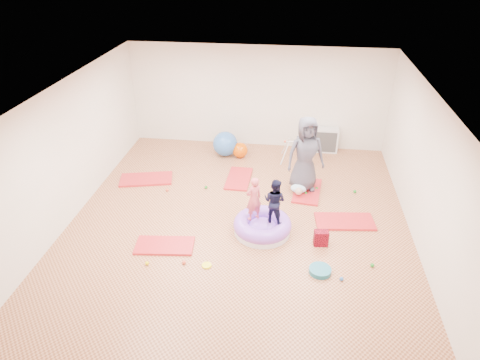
# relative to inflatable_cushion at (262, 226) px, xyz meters

# --- Properties ---
(room) EXTENTS (7.01, 8.01, 2.81)m
(room) POSITION_rel_inflatable_cushion_xyz_m (-0.52, 0.18, 1.26)
(room) COLOR tan
(room) RESTS_ON ground
(gym_mat_front_left) EXTENTS (1.17, 0.67, 0.05)m
(gym_mat_front_left) POSITION_rel_inflatable_cushion_xyz_m (-1.83, -0.72, -0.12)
(gym_mat_front_left) COLOR red
(gym_mat_front_left) RESTS_ON ground
(gym_mat_mid_left) EXTENTS (1.36, 0.90, 0.05)m
(gym_mat_mid_left) POSITION_rel_inflatable_cushion_xyz_m (-3.01, 1.74, -0.12)
(gym_mat_mid_left) COLOR red
(gym_mat_mid_left) RESTS_ON ground
(gym_mat_center_back) EXTENTS (0.59, 1.13, 0.05)m
(gym_mat_center_back) POSITION_rel_inflatable_cushion_xyz_m (-0.75, 2.07, -0.12)
(gym_mat_center_back) COLOR red
(gym_mat_center_back) RESTS_ON ground
(gym_mat_right) EXTENTS (1.27, 0.73, 0.05)m
(gym_mat_right) POSITION_rel_inflatable_cushion_xyz_m (1.69, 0.55, -0.12)
(gym_mat_right) COLOR red
(gym_mat_right) RESTS_ON ground
(gym_mat_rear_right) EXTENTS (0.72, 1.24, 0.05)m
(gym_mat_rear_right) POSITION_rel_inflatable_cushion_xyz_m (0.91, 1.70, -0.12)
(gym_mat_rear_right) COLOR red
(gym_mat_rear_right) RESTS_ON ground
(inflatable_cushion) EXTENTS (1.17, 1.17, 0.37)m
(inflatable_cushion) POSITION_rel_inflatable_cushion_xyz_m (0.00, 0.00, 0.00)
(inflatable_cushion) COLOR white
(inflatable_cushion) RESTS_ON ground
(child_pink) EXTENTS (0.41, 0.38, 0.94)m
(child_pink) POSITION_rel_inflatable_cushion_xyz_m (-0.19, 0.03, 0.67)
(child_pink) COLOR #D24F5A
(child_pink) RESTS_ON inflatable_cushion
(child_navy) EXTENTS (0.56, 0.51, 0.94)m
(child_navy) POSITION_rel_inflatable_cushion_xyz_m (0.22, -0.00, 0.67)
(child_navy) COLOR black
(child_navy) RESTS_ON inflatable_cushion
(adult_caregiver) EXTENTS (1.00, 0.80, 1.77)m
(adult_caregiver) POSITION_rel_inflatable_cushion_xyz_m (0.81, 1.78, 0.79)
(adult_caregiver) COLOR #41414E
(adult_caregiver) RESTS_ON gym_mat_rear_right
(infant) EXTENTS (0.37, 0.38, 0.22)m
(infant) POSITION_rel_inflatable_cushion_xyz_m (0.71, 1.52, 0.02)
(infant) COLOR #B0DCF2
(infant) RESTS_ON gym_mat_rear_right
(ball_pit_balls) EXTENTS (4.49, 3.27, 0.07)m
(ball_pit_balls) POSITION_rel_inflatable_cushion_xyz_m (0.11, 0.54, -0.11)
(ball_pit_balls) COLOR #EC5737
(ball_pit_balls) RESTS_ON ground
(exercise_ball_blue) EXTENTS (0.67, 0.67, 0.67)m
(exercise_ball_blue) POSITION_rel_inflatable_cushion_xyz_m (-1.30, 3.37, 0.19)
(exercise_ball_blue) COLOR #3167B6
(exercise_ball_blue) RESTS_ON ground
(exercise_ball_orange) EXTENTS (0.41, 0.41, 0.41)m
(exercise_ball_orange) POSITION_rel_inflatable_cushion_xyz_m (-0.88, 3.29, 0.06)
(exercise_ball_orange) COLOR #DE5400
(exercise_ball_orange) RESTS_ON ground
(infant_play_gym) EXTENTS (0.74, 0.70, 0.57)m
(infant_play_gym) POSITION_rel_inflatable_cushion_xyz_m (0.58, 3.26, 0.23)
(infant_play_gym) COLOR silver
(infant_play_gym) RESTS_ON ground
(cube_shelf) EXTENTS (0.67, 0.33, 0.67)m
(cube_shelf) POSITION_rel_inflatable_cushion_xyz_m (1.40, 3.97, 0.19)
(cube_shelf) COLOR silver
(cube_shelf) RESTS_ON ground
(balance_disc) EXTENTS (0.40, 0.40, 0.09)m
(balance_disc) POSITION_rel_inflatable_cushion_xyz_m (1.12, -1.07, -0.10)
(balance_disc) COLOR #1A687F
(balance_disc) RESTS_ON ground
(backpack) EXTENTS (0.29, 0.20, 0.32)m
(backpack) POSITION_rel_inflatable_cushion_xyz_m (1.16, -0.27, 0.01)
(backpack) COLOR #BB031F
(backpack) RESTS_ON ground
(yellow_toy) EXTENTS (0.18, 0.18, 0.03)m
(yellow_toy) POSITION_rel_inflatable_cushion_xyz_m (-0.91, -1.16, -0.13)
(yellow_toy) COLOR #EEDE00
(yellow_toy) RESTS_ON ground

